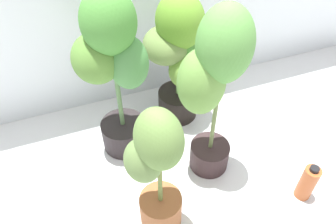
% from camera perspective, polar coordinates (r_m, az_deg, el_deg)
% --- Properties ---
extents(ground_plane, '(8.00, 8.00, 0.00)m').
position_cam_1_polar(ground_plane, '(1.91, 6.91, -11.43)').
color(ground_plane, silver).
rests_on(ground_plane, ground).
extents(potted_plant_back_center, '(0.46, 0.39, 0.85)m').
position_cam_1_polar(potted_plant_back_center, '(1.92, 1.93, 9.98)').
color(potted_plant_back_center, black).
rests_on(potted_plant_back_center, ground).
extents(potted_plant_center, '(0.39, 0.33, 1.00)m').
position_cam_1_polar(potted_plant_center, '(1.52, 7.77, 5.18)').
color(potted_plant_center, '#322324').
rests_on(potted_plant_center, ground).
extents(potted_plant_back_left, '(0.38, 0.30, 1.00)m').
position_cam_1_polar(potted_plant_back_left, '(1.67, -9.38, 7.56)').
color(potted_plant_back_left, '#282224').
rests_on(potted_plant_back_left, ground).
extents(potted_plant_front_left, '(0.29, 0.26, 0.77)m').
position_cam_1_polar(potted_plant_front_left, '(1.41, -2.01, -10.26)').
color(potted_plant_front_left, '#975831').
rests_on(potted_plant_front_left, ground).
extents(nutrient_bottle, '(0.08, 0.08, 0.24)m').
position_cam_1_polar(nutrient_bottle, '(1.89, 22.93, -11.16)').
color(nutrient_bottle, '#B6562A').
rests_on(nutrient_bottle, ground).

